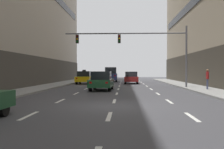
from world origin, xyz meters
TOP-DOWN VIEW (x-y plane):
  - ground_plane at (0.00, 0.00)m, footprint 120.00×120.00m
  - lane_stripe_l1_s3 at (-3.06, -3.00)m, footprint 0.16×2.00m
  - lane_stripe_l1_s4 at (-3.06, 2.00)m, footprint 0.16×2.00m
  - lane_stripe_l1_s5 at (-3.06, 7.00)m, footprint 0.16×2.00m
  - lane_stripe_l1_s6 at (-3.06, 12.00)m, footprint 0.16×2.00m
  - lane_stripe_l1_s7 at (-3.06, 17.00)m, footprint 0.16×2.00m
  - lane_stripe_l1_s8 at (-3.06, 22.00)m, footprint 0.16×2.00m
  - lane_stripe_l1_s9 at (-3.06, 27.00)m, footprint 0.16×2.00m
  - lane_stripe_l1_s10 at (-3.06, 32.00)m, footprint 0.16×2.00m
  - lane_stripe_l2_s3 at (0.00, -3.00)m, footprint 0.16×2.00m
  - lane_stripe_l2_s4 at (0.00, 2.00)m, footprint 0.16×2.00m
  - lane_stripe_l2_s5 at (0.00, 7.00)m, footprint 0.16×2.00m
  - lane_stripe_l2_s6 at (0.00, 12.00)m, footprint 0.16×2.00m
  - lane_stripe_l2_s7 at (0.00, 17.00)m, footprint 0.16×2.00m
  - lane_stripe_l2_s8 at (0.00, 22.00)m, footprint 0.16×2.00m
  - lane_stripe_l2_s9 at (0.00, 27.00)m, footprint 0.16×2.00m
  - lane_stripe_l2_s10 at (0.00, 32.00)m, footprint 0.16×2.00m
  - lane_stripe_l3_s3 at (3.06, -3.00)m, footprint 0.16×2.00m
  - lane_stripe_l3_s4 at (3.06, 2.00)m, footprint 0.16×2.00m
  - lane_stripe_l3_s5 at (3.06, 7.00)m, footprint 0.16×2.00m
  - lane_stripe_l3_s6 at (3.06, 12.00)m, footprint 0.16×2.00m
  - lane_stripe_l3_s7 at (3.06, 17.00)m, footprint 0.16×2.00m
  - lane_stripe_l3_s8 at (3.06, 22.00)m, footprint 0.16×2.00m
  - lane_stripe_l3_s9 at (3.06, 27.00)m, footprint 0.16×2.00m
  - lane_stripe_l3_s10 at (3.06, 32.00)m, footprint 0.16×2.00m
  - car_driving_0 at (1.48, 22.53)m, footprint 1.88×4.31m
  - taxi_driving_1 at (-4.69, 21.92)m, footprint 1.86×4.42m
  - car_driving_2 at (-1.42, 10.30)m, footprint 1.96×4.46m
  - car_driving_3 at (-1.53, 28.61)m, footprint 2.03×4.69m
  - traffic_signal_0 at (2.13, 13.02)m, footprint 11.82×0.35m
  - pedestrian_0 at (7.59, 10.00)m, footprint 0.26×0.52m

SIDE VIEW (x-z plane):
  - ground_plane at x=0.00m, z-range 0.00..0.00m
  - lane_stripe_l1_s3 at x=-3.06m, z-range 0.00..0.01m
  - lane_stripe_l1_s4 at x=-3.06m, z-range 0.00..0.01m
  - lane_stripe_l1_s5 at x=-3.06m, z-range 0.00..0.01m
  - lane_stripe_l1_s6 at x=-3.06m, z-range 0.00..0.01m
  - lane_stripe_l1_s7 at x=-3.06m, z-range 0.00..0.01m
  - lane_stripe_l1_s8 at x=-3.06m, z-range 0.00..0.01m
  - lane_stripe_l1_s9 at x=-3.06m, z-range 0.00..0.01m
  - lane_stripe_l1_s10 at x=-3.06m, z-range 0.00..0.01m
  - lane_stripe_l2_s3 at x=0.00m, z-range 0.00..0.01m
  - lane_stripe_l2_s4 at x=0.00m, z-range 0.00..0.01m
  - lane_stripe_l2_s5 at x=0.00m, z-range 0.00..0.01m
  - lane_stripe_l2_s6 at x=0.00m, z-range 0.00..0.01m
  - lane_stripe_l2_s7 at x=0.00m, z-range 0.00..0.01m
  - lane_stripe_l2_s8 at x=0.00m, z-range 0.00..0.01m
  - lane_stripe_l2_s9 at x=0.00m, z-range 0.00..0.01m
  - lane_stripe_l2_s10 at x=0.00m, z-range 0.00..0.01m
  - lane_stripe_l3_s3 at x=3.06m, z-range 0.00..0.01m
  - lane_stripe_l3_s4 at x=3.06m, z-range 0.00..0.01m
  - lane_stripe_l3_s5 at x=3.06m, z-range 0.00..0.01m
  - lane_stripe_l3_s6 at x=3.06m, z-range 0.00..0.01m
  - lane_stripe_l3_s7 at x=3.06m, z-range 0.00..0.01m
  - lane_stripe_l3_s8 at x=3.06m, z-range 0.00..0.01m
  - lane_stripe_l3_s9 at x=3.06m, z-range 0.00..0.01m
  - lane_stripe_l3_s10 at x=3.06m, z-range 0.00..0.01m
  - car_driving_0 at x=1.48m, z-range -0.01..1.59m
  - car_driving_2 at x=-1.42m, z-range -0.01..1.64m
  - taxi_driving_1 at x=-4.69m, z-range -0.10..1.74m
  - car_driving_3 at x=-1.53m, z-range -0.01..2.25m
  - pedestrian_0 at x=7.59m, z-range 0.28..2.00m
  - traffic_signal_0 at x=2.13m, z-range 1.39..7.27m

